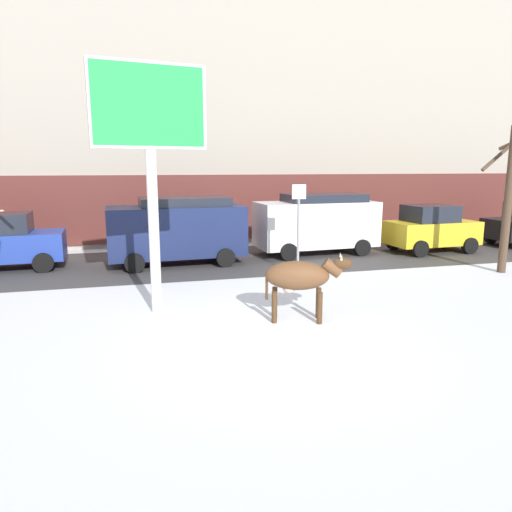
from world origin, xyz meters
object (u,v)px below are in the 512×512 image
Objects in this scene: car_navy_van at (177,229)px; pedestrian_by_cars at (4,232)px; bare_tree_right_lot at (508,195)px; street_sign at (298,222)px; pedestrian_far_left at (289,223)px; billboard at (149,122)px; car_white_van at (317,222)px; car_yellow_hatchback at (431,229)px; car_blue_hatchback at (6,242)px; cow_brown at (300,277)px.

car_navy_van is 2.71× the size of pedestrian_by_cars.
street_sign is at bearing 169.70° from bare_tree_right_lot.
pedestrian_far_left is at bearing 74.05° from street_sign.
bare_tree_right_lot is at bearing -24.27° from pedestrian_by_cars.
street_sign is at bearing 31.58° from billboard.
car_white_van is 1.67× the size of street_sign.
billboard is 5.85m from street_sign.
car_blue_hatchback is at bearing 177.63° from car_yellow_hatchback.
bare_tree_right_lot is (16.32, -7.36, 1.60)m from pedestrian_by_cars.
pedestrian_by_cars is (-11.69, 2.91, -0.36)m from car_white_van.
car_white_van is at bearing 59.67° from street_sign.
car_white_van is 12.06m from pedestrian_by_cars.
bare_tree_right_lot reaches higher than cow_brown.
pedestrian_far_left is at bearing 142.32° from car_yellow_hatchback.
car_blue_hatchback is (-7.59, 7.32, -0.07)m from cow_brown.
pedestrian_far_left is at bearing 122.97° from bare_tree_right_lot.
street_sign is (4.45, 2.73, -2.64)m from billboard.
street_sign is at bearing -32.25° from pedestrian_by_cars.
cow_brown is at bearing -73.03° from car_navy_van.
cow_brown is 7.08m from car_navy_van.
bare_tree_right_lot is (4.63, -4.45, 1.24)m from car_white_van.
street_sign is (1.41, 4.14, 0.68)m from cow_brown.
billboard is 1.97× the size of street_sign.
street_sign is at bearing -19.44° from car_blue_hatchback.
street_sign reaches higher than cow_brown.
billboard is 11.39m from pedestrian_far_left.
billboard reaches higher than pedestrian_far_left.
bare_tree_right_lot reaches higher than pedestrian_by_cars.
pedestrian_by_cars is at bearing 104.68° from car_blue_hatchback.
billboard is 1.55× the size of car_blue_hatchback.
car_blue_hatchback is at bearing 164.31° from bare_tree_right_lot.
car_navy_van is 1.00× the size of car_white_van.
billboard is 6.25m from car_navy_van.
pedestrian_far_left is (3.17, 10.31, -0.11)m from cow_brown.
billboard is 1.18× the size of car_white_van.
car_blue_hatchback is 1.00× the size of car_yellow_hatchback.
car_navy_van is 1.67× the size of street_sign.
car_navy_van is at bearing 106.97° from cow_brown.
billboard is at bearing -154.24° from car_yellow_hatchback.
pedestrian_far_left reaches higher than cow_brown.
car_blue_hatchback reaches higher than cow_brown.
cow_brown is 0.41× the size of car_white_van.
car_navy_van is (-2.07, 6.77, 0.25)m from cow_brown.
billboard reaches higher than car_yellow_hatchback.
car_white_van is (5.38, 0.64, 0.00)m from car_navy_van.
cow_brown is 0.42× the size of bare_tree_right_lot.
cow_brown is at bearing -108.80° from street_sign.
cow_brown is 1.11× the size of pedestrian_by_cars.
car_yellow_hatchback reaches higher than cow_brown.
street_sign is at bearing 71.20° from cow_brown.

